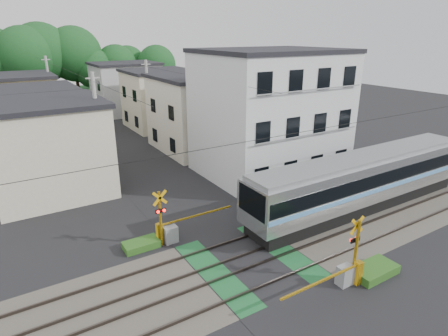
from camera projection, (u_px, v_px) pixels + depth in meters
ground at (250, 261)px, 17.99m from camera, size 120.00×120.00×0.00m
track_bed at (250, 260)px, 17.98m from camera, size 120.00×120.00×0.14m
commuter_train at (362, 180)px, 22.91m from camera, size 16.77×2.65×3.49m
crossing_signal_near at (348, 270)px, 16.11m from camera, size 4.74×0.65×3.09m
crossing_signal_far at (168, 230)px, 19.39m from camera, size 4.74×0.65×3.09m
apartment_block at (270, 113)px, 28.20m from camera, size 10.20×8.36×9.30m
houses_row at (103, 108)px, 37.74m from camera, size 22.07×31.35×6.80m
tree_hill at (43, 65)px, 53.69m from camera, size 40.00×12.36×11.96m
catenary at (344, 167)px, 19.73m from camera, size 60.00×5.04×7.00m
utility_poles at (97, 105)px, 34.48m from camera, size 7.90×42.00×8.00m
pedestrian at (103, 126)px, 40.17m from camera, size 0.76×0.64×1.76m
weed_patches at (279, 248)px, 18.73m from camera, size 10.25×8.80×0.40m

